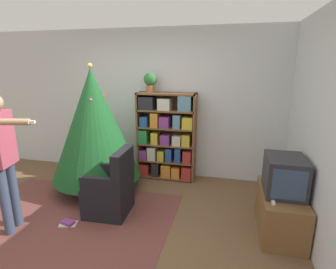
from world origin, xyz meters
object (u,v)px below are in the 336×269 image
(armchair, at_px, (111,191))
(potted_plant, at_px, (150,81))
(standing_person, at_px, (3,153))
(christmas_tree, at_px, (94,125))
(television, at_px, (285,175))
(bookshelf, at_px, (167,138))

(armchair, xyz_separation_m, potted_plant, (0.16, 1.34, 1.40))
(standing_person, relative_size, potted_plant, 5.09)
(christmas_tree, xyz_separation_m, potted_plant, (0.70, 0.70, 0.64))
(armchair, relative_size, standing_person, 0.55)
(standing_person, bearing_deg, television, 89.95)
(potted_plant, bearing_deg, standing_person, -120.78)
(bookshelf, distance_m, armchair, 1.47)
(christmas_tree, bearing_deg, standing_person, -110.26)
(television, distance_m, christmas_tree, 2.78)
(christmas_tree, bearing_deg, television, -11.06)
(television, relative_size, armchair, 0.59)
(bookshelf, bearing_deg, armchair, -108.91)
(christmas_tree, bearing_deg, potted_plant, 44.85)
(television, height_order, armchair, television)
(bookshelf, height_order, standing_person, standing_person)
(armchair, bearing_deg, standing_person, -60.79)
(bookshelf, bearing_deg, christmas_tree, -145.24)
(television, height_order, christmas_tree, christmas_tree)
(bookshelf, distance_m, potted_plant, 1.01)
(potted_plant, bearing_deg, television, -31.53)
(bookshelf, distance_m, christmas_tree, 1.26)
(television, distance_m, standing_person, 3.28)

